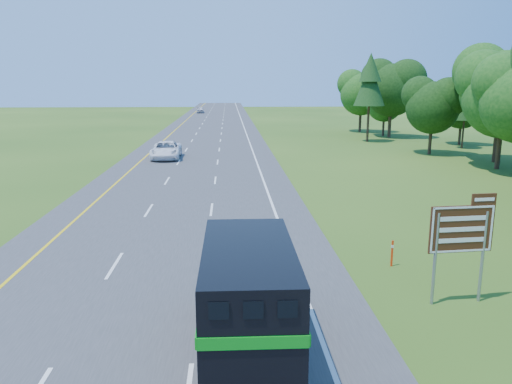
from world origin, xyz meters
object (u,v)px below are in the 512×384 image
at_px(far_car, 200,110).
at_px(white_suv, 166,150).
at_px(exit_sign, 462,233).
at_px(horse_truck, 248,294).

bearing_deg(far_car, white_suv, -93.20).
distance_m(white_suv, exit_sign, 36.48).
bearing_deg(horse_truck, white_suv, 100.52).
xyz_separation_m(horse_truck, white_suv, (-6.60, 36.65, -0.91)).
bearing_deg(horse_truck, far_car, 94.04).
bearing_deg(horse_truck, exit_sign, 22.40).
xyz_separation_m(horse_truck, far_car, (-7.39, 113.06, -0.98)).
height_order(horse_truck, white_suv, horse_truck).
relative_size(far_car, exit_sign, 1.18).
distance_m(horse_truck, white_suv, 37.25).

